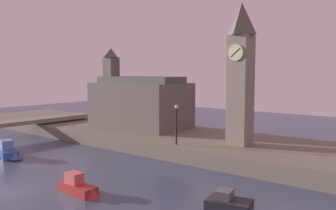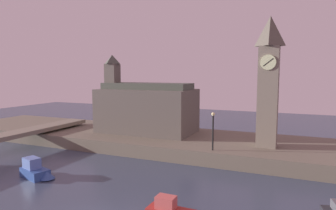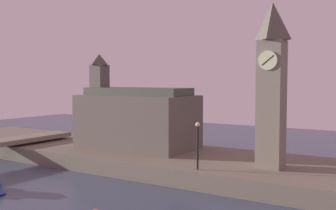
{
  "view_description": "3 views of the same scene",
  "coord_description": "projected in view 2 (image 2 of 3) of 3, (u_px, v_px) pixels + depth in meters",
  "views": [
    {
      "loc": [
        24.32,
        -12.15,
        8.45
      ],
      "look_at": [
        2.98,
        14.31,
        5.34
      ],
      "focal_mm": 38.69,
      "sensor_mm": 36.0,
      "label": 1
    },
    {
      "loc": [
        10.96,
        -13.64,
        9.13
      ],
      "look_at": [
        -1.14,
        14.37,
        5.91
      ],
      "focal_mm": 32.15,
      "sensor_mm": 36.0,
      "label": 2
    },
    {
      "loc": [
        18.15,
        -12.98,
        8.61
      ],
      "look_at": [
        0.9,
        14.59,
        6.63
      ],
      "focal_mm": 42.56,
      "sensor_mm": 36.0,
      "label": 3
    }
  ],
  "objects": [
    {
      "name": "boat_tour_blue",
      "position": [
        37.0,
        171.0,
        26.33
      ],
      "size": [
        3.72,
        2.19,
        1.74
      ],
      "color": "#2D4C93",
      "rests_on": "ground"
    },
    {
      "name": "far_embankment",
      "position": [
        195.0,
        144.0,
        35.91
      ],
      "size": [
        70.0,
        12.0,
        1.5
      ],
      "primitive_type": "cube",
      "color": "#6B6051",
      "rests_on": "ground"
    },
    {
      "name": "parliament_hall",
      "position": [
        145.0,
        108.0,
        39.34
      ],
      "size": [
        12.23,
        6.9,
        10.12
      ],
      "color": "#5B544C",
      "rests_on": "far_embankment"
    },
    {
      "name": "clock_tower",
      "position": [
        269.0,
        80.0,
        30.76
      ],
      "size": [
        2.18,
        2.23,
        13.4
      ],
      "color": "slate",
      "rests_on": "far_embankment"
    },
    {
      "name": "streetlamp",
      "position": [
        213.0,
        127.0,
        29.7
      ],
      "size": [
        0.36,
        0.36,
        3.81
      ],
      "color": "black",
      "rests_on": "far_embankment"
    }
  ]
}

